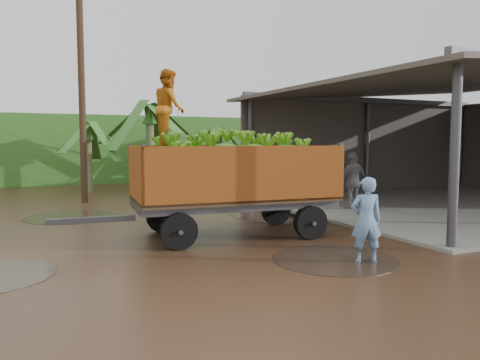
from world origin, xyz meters
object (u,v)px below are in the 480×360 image
at_px(banana_trailer, 232,176).
at_px(man_blue, 366,220).
at_px(utility_pole, 82,85).
at_px(man_grey, 353,182).

bearing_deg(banana_trailer, man_blue, -63.90).
height_order(banana_trailer, utility_pole, utility_pole).
xyz_separation_m(man_blue, utility_pole, (-3.71, 11.08, 3.46)).
bearing_deg(man_grey, man_blue, 51.32).
relative_size(banana_trailer, man_blue, 4.08).
bearing_deg(utility_pole, man_blue, -71.51).
relative_size(banana_trailer, man_grey, 3.43).
relative_size(banana_trailer, utility_pole, 0.77).
xyz_separation_m(banana_trailer, man_blue, (1.26, -3.30, -0.62)).
relative_size(man_grey, utility_pole, 0.23).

